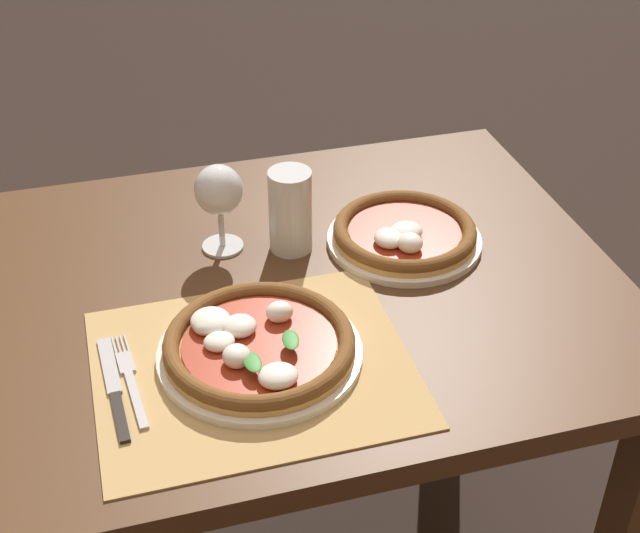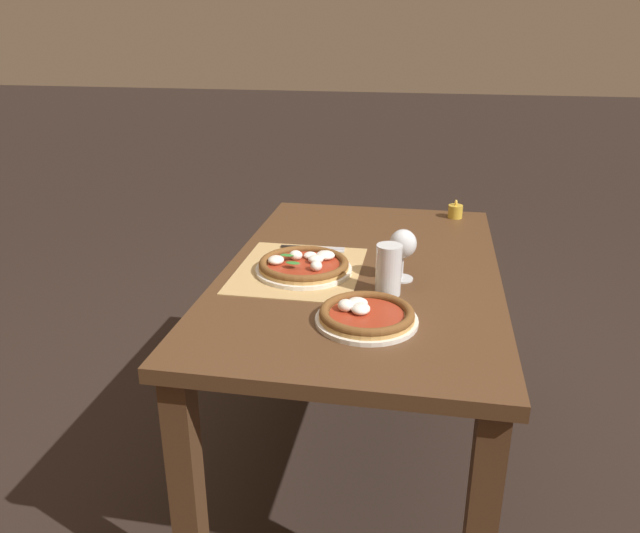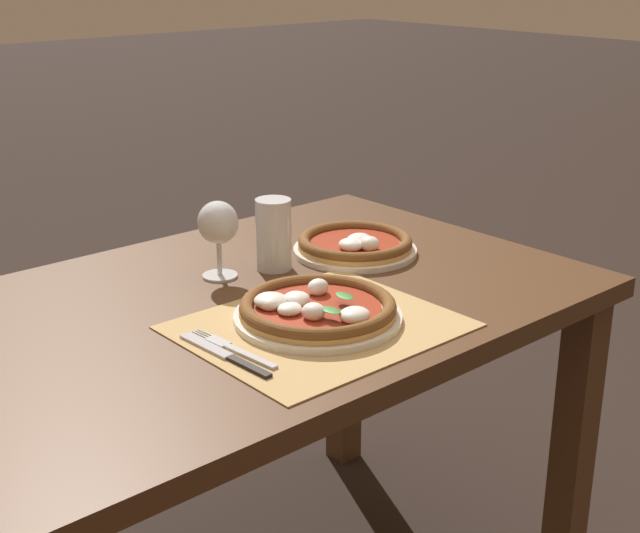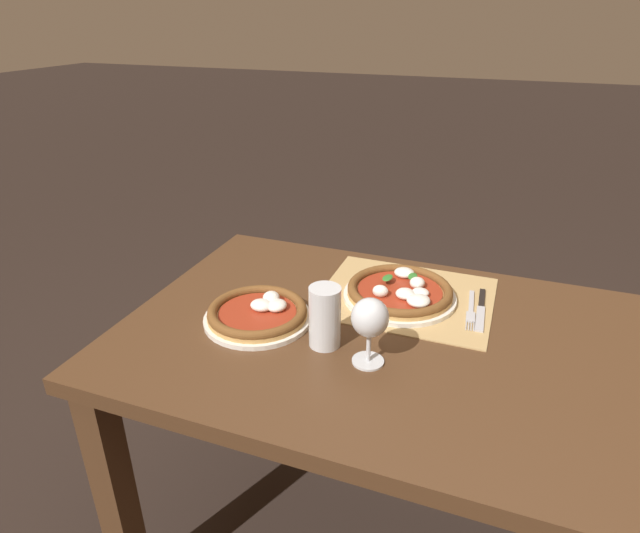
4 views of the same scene
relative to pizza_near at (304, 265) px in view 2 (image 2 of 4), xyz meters
name	(u,v)px [view 2 (image 2 of 4)]	position (x,y,z in m)	size (l,w,h in m)	color
ground_plane	(356,462)	(-0.06, 0.17, -0.76)	(24.00, 24.00, 0.00)	black
dining_table	(361,299)	(-0.06, 0.17, -0.13)	(1.36, 0.84, 0.74)	#4C301C
paper_placemat	(299,270)	(-0.01, -0.02, -0.02)	(0.44, 0.37, 0.00)	tan
pizza_near	(304,265)	(0.00, 0.00, 0.00)	(0.29, 0.29, 0.05)	silver
pizza_far	(366,315)	(0.30, 0.22, 0.00)	(0.26, 0.26, 0.05)	silver
wine_glass	(403,246)	(0.00, 0.29, 0.08)	(0.08, 0.08, 0.16)	silver
pint_glass	(388,271)	(0.12, 0.26, 0.05)	(0.07, 0.07, 0.15)	silver
fork	(315,250)	(-0.18, 0.00, -0.02)	(0.03, 0.20, 0.00)	#B7B7BC
knife	(313,248)	(-0.20, -0.01, -0.02)	(0.03, 0.22, 0.01)	black
votive_candle	(455,212)	(-0.66, 0.46, 0.00)	(0.06, 0.06, 0.07)	gold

